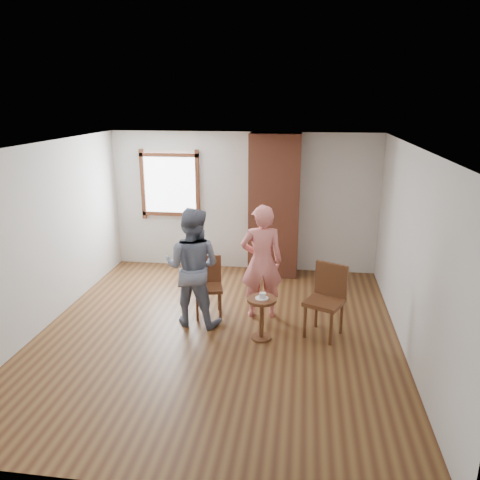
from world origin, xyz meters
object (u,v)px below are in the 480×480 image
(side_table, at_px, (262,312))
(man, at_px, (193,267))
(dining_chair_left, at_px, (208,283))
(stoneware_crock, at_px, (199,261))
(person_pink, at_px, (262,262))
(dining_chair_right, at_px, (327,296))

(side_table, bearing_deg, man, 160.98)
(side_table, bearing_deg, dining_chair_left, 142.40)
(stoneware_crock, height_order, dining_chair_left, dining_chair_left)
(dining_chair_left, relative_size, person_pink, 0.52)
(dining_chair_left, relative_size, man, 0.52)
(stoneware_crock, xyz_separation_m, man, (0.40, -2.09, 0.67))
(dining_chair_right, bearing_deg, side_table, -137.30)
(stoneware_crock, xyz_separation_m, dining_chair_right, (2.31, -2.16, 0.36))
(person_pink, bearing_deg, stoneware_crock, -62.07)
(dining_chair_left, relative_size, side_table, 1.50)
(stoneware_crock, height_order, dining_chair_right, dining_chair_right)
(stoneware_crock, height_order, man, man)
(stoneware_crock, xyz_separation_m, side_table, (1.43, -2.44, 0.20))
(dining_chair_left, height_order, person_pink, person_pink)
(side_table, relative_size, person_pink, 0.35)
(man, bearing_deg, dining_chair_left, -107.14)
(stoneware_crock, height_order, person_pink, person_pink)
(side_table, bearing_deg, person_pink, 95.97)
(dining_chair_right, relative_size, person_pink, 0.58)
(dining_chair_left, height_order, dining_chair_right, dining_chair_right)
(stoneware_crock, height_order, side_table, side_table)
(person_pink, bearing_deg, man, 10.62)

